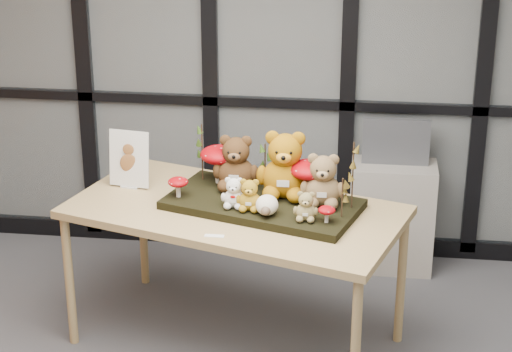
# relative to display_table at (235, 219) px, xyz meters

# --- Properties ---
(room_shell) EXTENTS (5.00, 5.00, 5.00)m
(room_shell) POSITION_rel_display_table_xyz_m (0.11, -1.22, 0.91)
(room_shell) COLOR beige
(room_shell) RESTS_ON floor
(glass_partition) EXTENTS (4.90, 0.06, 2.78)m
(glass_partition) POSITION_rel_display_table_xyz_m (0.11, 1.25, 0.64)
(glass_partition) COLOR #2D383F
(glass_partition) RESTS_ON floor
(display_table) EXTENTS (1.97, 1.38, 0.84)m
(display_table) POSITION_rel_display_table_xyz_m (0.00, 0.00, 0.00)
(display_table) COLOR tan
(display_table) RESTS_ON floor
(diorama_tray) EXTENTS (1.13, 0.80, 0.04)m
(diorama_tray) POSITION_rel_display_table_xyz_m (0.15, 0.02, 0.09)
(diorama_tray) COLOR black
(diorama_tray) RESTS_ON display_table
(bear_pooh_yellow) EXTENTS (0.38, 0.36, 0.41)m
(bear_pooh_yellow) POSITION_rel_display_table_xyz_m (0.26, 0.11, 0.31)
(bear_pooh_yellow) COLOR #A3690A
(bear_pooh_yellow) RESTS_ON diorama_tray
(bear_brown_medium) EXTENTS (0.32, 0.30, 0.34)m
(bear_brown_medium) POSITION_rel_display_table_xyz_m (-0.02, 0.19, 0.28)
(bear_brown_medium) COLOR #492D15
(bear_brown_medium) RESTS_ON diorama_tray
(bear_tan_back) EXTENTS (0.29, 0.28, 0.31)m
(bear_tan_back) POSITION_rel_display_table_xyz_m (0.47, 0.02, 0.27)
(bear_tan_back) COLOR olive
(bear_tan_back) RESTS_ON diorama_tray
(bear_small_yellow) EXTENTS (0.18, 0.17, 0.19)m
(bear_small_yellow) POSITION_rel_display_table_xyz_m (0.09, -0.10, 0.20)
(bear_small_yellow) COLOR #AD811A
(bear_small_yellow) RESTS_ON diorama_tray
(bear_white_bow) EXTENTS (0.17, 0.16, 0.18)m
(bear_white_bow) POSITION_rel_display_table_xyz_m (0.01, -0.08, 0.20)
(bear_white_bow) COLOR white
(bear_white_bow) RESTS_ON diorama_tray
(bear_beige_small) EXTENTS (0.16, 0.15, 0.17)m
(bear_beige_small) POSITION_rel_display_table_xyz_m (0.40, -0.19, 0.19)
(bear_beige_small) COLOR #96844E
(bear_beige_small) RESTS_ON diorama_tray
(plush_cream_hedgehog) EXTENTS (0.11, 0.11, 0.12)m
(plush_cream_hedgehog) POSITION_rel_display_table_xyz_m (0.19, -0.16, 0.17)
(plush_cream_hedgehog) COLOR white
(plush_cream_hedgehog) RESTS_ON diorama_tray
(mushroom_back_left) EXTENTS (0.21, 0.21, 0.24)m
(mushroom_back_left) POSITION_rel_display_table_xyz_m (-0.12, 0.25, 0.23)
(mushroom_back_left) COLOR #98040B
(mushroom_back_left) RESTS_ON diorama_tray
(mushroom_back_right) EXTENTS (0.22, 0.22, 0.24)m
(mushroom_back_right) POSITION_rel_display_table_xyz_m (0.39, 0.08, 0.23)
(mushroom_back_right) COLOR #98040B
(mushroom_back_right) RESTS_ON diorama_tray
(mushroom_front_left) EXTENTS (0.11, 0.11, 0.12)m
(mushroom_front_left) POSITION_rel_display_table_xyz_m (-0.31, 0.02, 0.17)
(mushroom_front_left) COLOR #98040B
(mushroom_front_left) RESTS_ON diorama_tray
(mushroom_front_right) EXTENTS (0.09, 0.09, 0.10)m
(mushroom_front_right) POSITION_rel_display_table_xyz_m (0.51, -0.22, 0.16)
(mushroom_front_right) COLOR #98040B
(mushroom_front_right) RESTS_ON diorama_tray
(sprig_green_far_left) EXTENTS (0.05, 0.05, 0.33)m
(sprig_green_far_left) POSITION_rel_display_table_xyz_m (-0.23, 0.28, 0.27)
(sprig_green_far_left) COLOR #1D380C
(sprig_green_far_left) RESTS_ON diorama_tray
(sprig_green_mid_left) EXTENTS (0.05, 0.05, 0.27)m
(sprig_green_mid_left) POSITION_rel_display_table_xyz_m (-0.04, 0.28, 0.24)
(sprig_green_mid_left) COLOR #1D380C
(sprig_green_mid_left) RESTS_ON diorama_tray
(sprig_dry_far_right) EXTENTS (0.05, 0.05, 0.37)m
(sprig_dry_far_right) POSITION_rel_display_table_xyz_m (0.63, -0.01, 0.29)
(sprig_dry_far_right) COLOR brown
(sprig_dry_far_right) RESTS_ON diorama_tray
(sprig_dry_mid_right) EXTENTS (0.05, 0.05, 0.21)m
(sprig_dry_mid_right) POSITION_rel_display_table_xyz_m (0.58, -0.14, 0.22)
(sprig_dry_mid_right) COLOR brown
(sprig_dry_mid_right) RESTS_ON diorama_tray
(sprig_green_centre) EXTENTS (0.05, 0.05, 0.25)m
(sprig_green_centre) POSITION_rel_display_table_xyz_m (0.14, 0.24, 0.23)
(sprig_green_centre) COLOR #1D380C
(sprig_green_centre) RESTS_ON diorama_tray
(sign_holder) EXTENTS (0.24, 0.08, 0.34)m
(sign_holder) POSITION_rel_display_table_xyz_m (-0.64, 0.22, 0.22)
(sign_holder) COLOR silver
(sign_holder) RESTS_ON display_table
(label_card) EXTENTS (0.10, 0.03, 0.00)m
(label_card) POSITION_rel_display_table_xyz_m (-0.05, -0.36, 0.07)
(label_card) COLOR white
(label_card) RESTS_ON display_table
(cabinet) EXTENTS (0.54, 0.32, 0.73)m
(cabinet) POSITION_rel_display_table_xyz_m (0.88, 1.05, -0.41)
(cabinet) COLOR #A0998F
(cabinet) RESTS_ON floor
(monitor) EXTENTS (0.43, 0.04, 0.30)m
(monitor) POSITION_rel_display_table_xyz_m (0.88, 1.07, 0.11)
(monitor) COLOR #4E5056
(monitor) RESTS_ON cabinet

